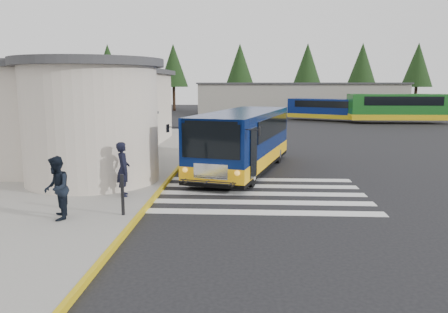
{
  "coord_description": "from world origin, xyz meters",
  "views": [
    {
      "loc": [
        -0.83,
        -16.47,
        3.98
      ],
      "look_at": [
        -1.68,
        -0.5,
        1.33
      ],
      "focal_mm": 35.0,
      "sensor_mm": 36.0,
      "label": 1
    }
  ],
  "objects_px": {
    "bollard": "(123,195)",
    "far_bus_a": "(325,109)",
    "transit_bus": "(243,143)",
    "far_bus_b": "(399,107)",
    "pedestrian_a": "(123,169)",
    "pedestrian_b": "(56,188)"
  },
  "relations": [
    {
      "from": "transit_bus",
      "to": "pedestrian_a",
      "type": "distance_m",
      "value": 6.69
    },
    {
      "from": "pedestrian_a",
      "to": "pedestrian_b",
      "type": "relative_size",
      "value": 1.03
    },
    {
      "from": "transit_bus",
      "to": "far_bus_a",
      "type": "height_order",
      "value": "transit_bus"
    },
    {
      "from": "transit_bus",
      "to": "pedestrian_b",
      "type": "relative_size",
      "value": 5.51
    },
    {
      "from": "pedestrian_b",
      "to": "far_bus_b",
      "type": "relative_size",
      "value": 0.18
    },
    {
      "from": "pedestrian_b",
      "to": "far_bus_a",
      "type": "xyz_separation_m",
      "value": [
        13.95,
        36.98,
        0.28
      ]
    },
    {
      "from": "pedestrian_b",
      "to": "far_bus_a",
      "type": "relative_size",
      "value": 0.23
    },
    {
      "from": "pedestrian_a",
      "to": "pedestrian_b",
      "type": "bearing_deg",
      "value": 139.81
    },
    {
      "from": "pedestrian_b",
      "to": "far_bus_b",
      "type": "distance_m",
      "value": 40.05
    },
    {
      "from": "pedestrian_b",
      "to": "far_bus_b",
      "type": "height_order",
      "value": "far_bus_b"
    },
    {
      "from": "pedestrian_a",
      "to": "bollard",
      "type": "xyz_separation_m",
      "value": [
        0.61,
        -2.24,
        -0.33
      ]
    },
    {
      "from": "pedestrian_a",
      "to": "far_bus_b",
      "type": "distance_m",
      "value": 37.1
    },
    {
      "from": "bollard",
      "to": "far_bus_a",
      "type": "bearing_deg",
      "value": 71.5
    },
    {
      "from": "transit_bus",
      "to": "far_bus_b",
      "type": "xyz_separation_m",
      "value": [
        15.74,
        26.06,
        0.37
      ]
    },
    {
      "from": "bollard",
      "to": "far_bus_a",
      "type": "distance_m",
      "value": 38.46
    },
    {
      "from": "pedestrian_a",
      "to": "far_bus_a",
      "type": "distance_m",
      "value": 36.54
    },
    {
      "from": "far_bus_b",
      "to": "pedestrian_a",
      "type": "bearing_deg",
      "value": 147.33
    },
    {
      "from": "transit_bus",
      "to": "pedestrian_a",
      "type": "height_order",
      "value": "transit_bus"
    },
    {
      "from": "far_bus_b",
      "to": "bollard",
      "type": "bearing_deg",
      "value": 149.86
    },
    {
      "from": "transit_bus",
      "to": "far_bus_a",
      "type": "distance_m",
      "value": 30.21
    },
    {
      "from": "pedestrian_b",
      "to": "bollard",
      "type": "bearing_deg",
      "value": 87.14
    },
    {
      "from": "pedestrian_b",
      "to": "bollard",
      "type": "distance_m",
      "value": 1.85
    }
  ]
}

